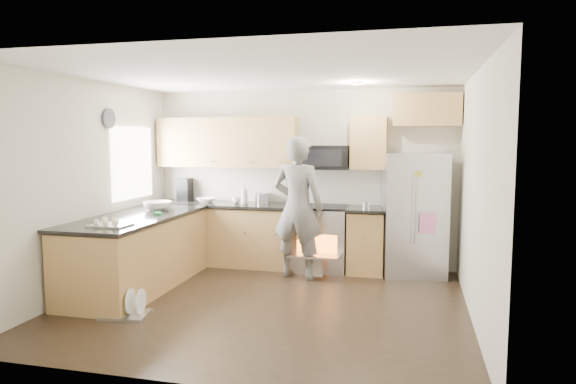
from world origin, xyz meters
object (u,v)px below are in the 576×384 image
(refrigerator, at_px, (414,215))
(person, at_px, (298,207))
(stove_range, at_px, (321,223))
(dish_rack, at_px, (126,309))

(refrigerator, xyz_separation_m, person, (-1.52, -0.50, 0.12))
(refrigerator, height_order, person, person)
(stove_range, height_order, dish_rack, stove_range)
(refrigerator, height_order, dish_rack, refrigerator)
(person, relative_size, dish_rack, 3.64)
(refrigerator, relative_size, dish_rack, 3.19)
(stove_range, distance_m, refrigerator, 1.30)
(refrigerator, bearing_deg, person, -171.83)
(stove_range, distance_m, dish_rack, 3.01)
(person, bearing_deg, refrigerator, -153.36)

